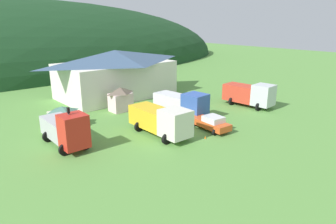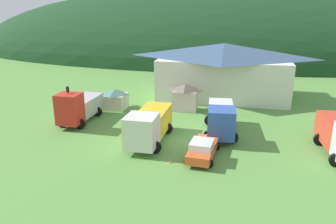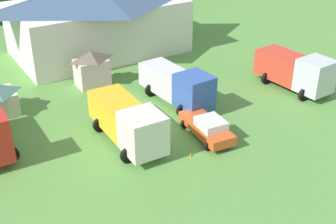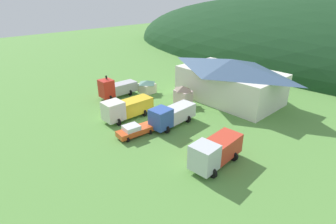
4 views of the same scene
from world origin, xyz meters
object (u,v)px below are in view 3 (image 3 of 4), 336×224
(depot_building, at_px, (98,17))
(traffic_cone_near_pickup, at_px, (191,156))
(play_shed_pink, at_px, (92,68))
(heavy_rig_striped, at_px, (128,121))
(box_truck_blue, at_px, (178,85))
(tow_truck_silver, at_px, (296,70))
(service_pickup_orange, at_px, (207,127))

(depot_building, height_order, traffic_cone_near_pickup, depot_building)
(depot_building, xyz_separation_m, traffic_cone_near_pickup, (-3.12, -21.60, -3.73))
(play_shed_pink, distance_m, heavy_rig_striped, 10.59)
(heavy_rig_striped, height_order, box_truck_blue, heavy_rig_striped)
(play_shed_pink, height_order, tow_truck_silver, tow_truck_silver)
(depot_building, distance_m, heavy_rig_striped, 18.88)
(depot_building, xyz_separation_m, tow_truck_silver, (10.65, -17.64, -1.93))
(depot_building, height_order, box_truck_blue, depot_building)
(play_shed_pink, bearing_deg, box_truck_blue, -57.59)
(heavy_rig_striped, xyz_separation_m, tow_truck_silver, (16.50, 0.21, 0.07))
(box_truck_blue, relative_size, traffic_cone_near_pickup, 12.98)
(tow_truck_silver, bearing_deg, play_shed_pink, -128.73)
(service_pickup_orange, bearing_deg, traffic_cone_near_pickup, -53.51)
(heavy_rig_striped, bearing_deg, play_shed_pink, 171.54)
(play_shed_pink, relative_size, traffic_cone_near_pickup, 5.48)
(box_truck_blue, distance_m, traffic_cone_near_pickup, 8.10)
(tow_truck_silver, distance_m, traffic_cone_near_pickup, 14.44)
(depot_building, distance_m, service_pickup_orange, 20.37)
(service_pickup_orange, bearing_deg, tow_truck_silver, 108.12)
(traffic_cone_near_pickup, bearing_deg, service_pickup_orange, 30.85)
(service_pickup_orange, height_order, traffic_cone_near_pickup, service_pickup_orange)
(tow_truck_silver, height_order, service_pickup_orange, tow_truck_silver)
(heavy_rig_striped, height_order, service_pickup_orange, heavy_rig_striped)
(tow_truck_silver, xyz_separation_m, traffic_cone_near_pickup, (-13.77, -3.96, -1.80))
(heavy_rig_striped, distance_m, traffic_cone_near_pickup, 4.96)
(service_pickup_orange, xyz_separation_m, traffic_cone_near_pickup, (-2.42, -1.45, -0.83))
(play_shed_pink, height_order, traffic_cone_near_pickup, play_shed_pink)
(depot_building, relative_size, service_pickup_orange, 3.49)
(depot_building, height_order, heavy_rig_striped, depot_building)
(service_pickup_orange, distance_m, traffic_cone_near_pickup, 2.94)
(box_truck_blue, bearing_deg, tow_truck_silver, 69.51)
(heavy_rig_striped, xyz_separation_m, box_truck_blue, (6.31, 3.31, -0.05))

